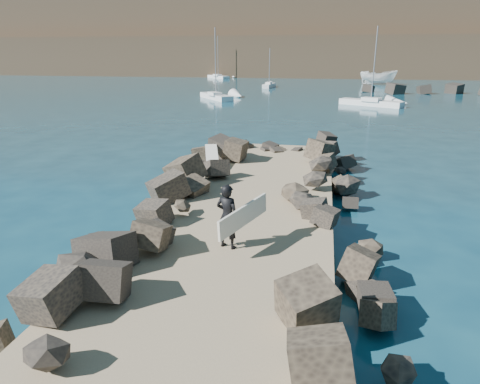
{
  "coord_description": "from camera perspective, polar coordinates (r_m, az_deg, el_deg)",
  "views": [
    {
      "loc": [
        2.51,
        -13.87,
        5.78
      ],
      "look_at": [
        0.0,
        -1.0,
        1.5
      ],
      "focal_mm": 32.0,
      "sensor_mm": 36.0,
      "label": 1
    }
  ],
  "objects": [
    {
      "name": "sailboat_e",
      "position": [
        104.58,
        -2.93,
        15.09
      ],
      "size": [
        6.62,
        7.24,
        9.61
      ],
      "color": "white",
      "rests_on": "ground"
    },
    {
      "name": "headland",
      "position": [
        174.33,
        14.46,
        20.93
      ],
      "size": [
        360.0,
        140.0,
        32.0
      ],
      "primitive_type": "cube",
      "color": "#2D4919",
      "rests_on": "ground"
    },
    {
      "name": "riprap_left",
      "position": [
        14.5,
        -11.73,
        -3.68
      ],
      "size": [
        2.6,
        22.0,
        1.0
      ],
      "primitive_type": "cube",
      "color": "black",
      "rests_on": "ground"
    },
    {
      "name": "surfboard_resting",
      "position": [
        20.51,
        -3.77,
        4.67
      ],
      "size": [
        1.22,
        2.36,
        0.08
      ],
      "primitive_type": "cube",
      "rotation": [
        0.0,
        0.0,
        0.3
      ],
      "color": "white",
      "rests_on": "riprap_left"
    },
    {
      "name": "sailboat_c",
      "position": [
        51.93,
        17.04,
        11.32
      ],
      "size": [
        7.06,
        4.94,
        8.69
      ],
      "color": "white",
      "rests_on": "ground"
    },
    {
      "name": "ground",
      "position": [
        15.23,
        0.72,
        -4.22
      ],
      "size": [
        800.0,
        800.0,
        0.0
      ],
      "primitive_type": "plane",
      "color": "#0F384C",
      "rests_on": "ground"
    },
    {
      "name": "jetty",
      "position": [
        13.31,
        -0.83,
        -6.23
      ],
      "size": [
        6.0,
        26.0,
        0.6
      ],
      "primitive_type": "cube",
      "color": "#8C7759",
      "rests_on": "ground"
    },
    {
      "name": "sailboat_a",
      "position": [
        56.99,
        -3.23,
        12.59
      ],
      "size": [
        5.75,
        6.93,
        8.92
      ],
      "color": "white",
      "rests_on": "ground"
    },
    {
      "name": "boat_imported",
      "position": [
        88.3,
        17.95,
        14.35
      ],
      "size": [
        7.1,
        3.59,
        2.62
      ],
      "primitive_type": "imported",
      "rotation": [
        0.0,
        0.0,
        1.41
      ],
      "color": "white",
      "rests_on": "ground"
    },
    {
      "name": "surfer_with_board",
      "position": [
        11.7,
        -1.38,
        -3.27
      ],
      "size": [
        1.32,
        2.11,
        1.83
      ],
      "color": "black",
      "rests_on": "jetty"
    },
    {
      "name": "riprap_right",
      "position": [
        13.45,
        11.85,
        -5.44
      ],
      "size": [
        2.6,
        22.0,
        1.0
      ],
      "primitive_type": "cube",
      "color": "black",
      "rests_on": "ground"
    },
    {
      "name": "sailboat_b",
      "position": [
        76.67,
        3.9,
        13.99
      ],
      "size": [
        1.75,
        5.47,
        6.66
      ],
      "color": "white",
      "rests_on": "ground"
    }
  ]
}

